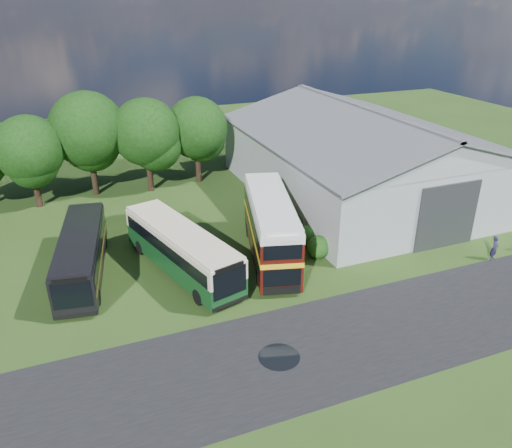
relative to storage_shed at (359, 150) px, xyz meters
name	(u,v)px	position (x,y,z in m)	size (l,w,h in m)	color
ground	(282,319)	(-15.00, -15.98, -4.17)	(120.00, 120.00, 0.00)	#253E13
asphalt_road	(353,337)	(-12.00, -18.98, -4.17)	(60.00, 8.00, 0.02)	black
puddle	(279,357)	(-16.50, -18.98, -4.17)	(2.20, 2.20, 0.01)	black
storage_shed	(359,150)	(0.00, 0.00, 0.00)	(18.80, 24.80, 8.15)	gray
tree_left_b	(29,149)	(-28.00, 7.52, 1.09)	(5.78, 5.78, 8.16)	black
tree_mid	(87,129)	(-23.00, 8.82, 2.02)	(6.80, 6.80, 9.60)	black
tree_right_a	(146,132)	(-18.00, 7.82, 1.52)	(6.26, 6.26, 8.83)	black
tree_right_b	(196,128)	(-13.00, 8.62, 1.27)	(5.98, 5.98, 8.45)	black
shrub_front	(318,256)	(-9.40, -9.98, -4.17)	(1.70, 1.70, 1.70)	#194714
shrub_mid	(305,245)	(-9.40, -7.98, -4.17)	(1.60, 1.60, 1.60)	#194714
shrub_back	(294,234)	(-9.40, -5.98, -4.17)	(1.80, 1.80, 1.80)	#194714
bus_green_single	(181,249)	(-18.98, -8.46, -2.47)	(5.64, 11.86, 3.19)	black
bus_maroon_double	(270,229)	(-12.68, -8.87, -1.87)	(5.48, 11.06, 4.61)	black
bus_dark_single	(82,254)	(-25.24, -6.47, -2.55)	(4.27, 11.26, 3.03)	black
visitor_a	(495,248)	(1.91, -15.02, -3.25)	(0.67, 0.44, 1.84)	#221B3D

